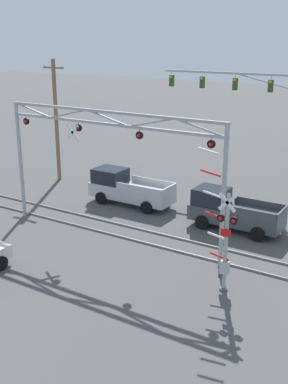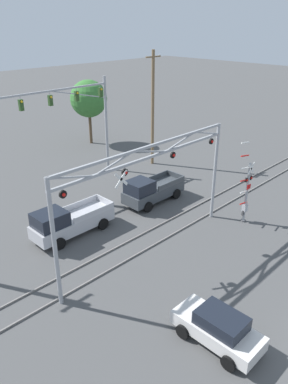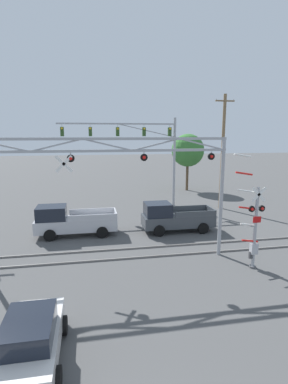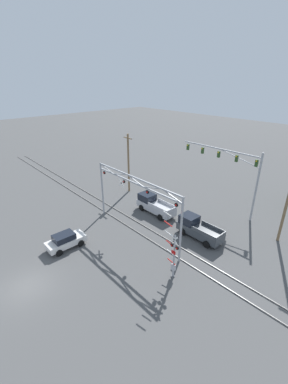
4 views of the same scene
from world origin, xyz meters
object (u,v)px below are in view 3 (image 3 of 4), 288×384
object	(u,v)px
crossing_gantry	(108,173)
pickup_truck_following	(173,218)
sedan_waiting	(31,340)
background_tree_beyond_span	(188,150)
utility_pole_right	(223,151)
pickup_truck_lead	(71,221)
crossing_signal_mast	(254,228)
traffic_signal_span	(145,144)

from	to	relation	value
crossing_gantry	pickup_truck_following	xyz separation A→B (m)	(4.90, 4.62, -3.91)
sedan_waiting	background_tree_beyond_span	world-z (taller)	background_tree_beyond_span
crossing_gantry	utility_pole_right	xyz separation A→B (m)	(11.16, 10.46, 0.44)
pickup_truck_lead	utility_pole_right	xyz separation A→B (m)	(13.46, 5.44, 4.35)
crossing_signal_mast	pickup_truck_lead	distance (m)	11.89
traffic_signal_span	utility_pole_right	bearing A→B (deg)	-14.85
sedan_waiting	utility_pole_right	distance (m)	22.81
pickup_truck_lead	utility_pole_right	world-z (taller)	utility_pole_right
sedan_waiting	background_tree_beyond_span	xyz separation A→B (m)	(13.95, 26.86, 4.15)
crossing_signal_mast	pickup_truck_following	bearing A→B (deg)	109.48
pickup_truck_following	background_tree_beyond_span	size ratio (longest dim) A/B	0.73
crossing_gantry	traffic_signal_span	distance (m)	13.05
background_tree_beyond_span	crossing_signal_mast	bearing A→B (deg)	-99.89
pickup_truck_following	utility_pole_right	xyz separation A→B (m)	(6.26, 5.85, 4.35)
traffic_signal_span	pickup_truck_following	distance (m)	9.17
crossing_signal_mast	background_tree_beyond_span	distance (m)	22.44
pickup_truck_following	background_tree_beyond_span	xyz separation A→B (m)	(6.16, 15.33, 3.94)
pickup_truck_lead	pickup_truck_following	size ratio (longest dim) A/B	1.07
utility_pole_right	background_tree_beyond_span	xyz separation A→B (m)	(-0.11, 9.48, -0.41)
traffic_signal_span	pickup_truck_lead	distance (m)	10.97
crossing_signal_mast	utility_pole_right	bearing A→B (deg)	72.49
crossing_signal_mast	traffic_signal_span	size ratio (longest dim) A/B	0.55
traffic_signal_span	pickup_truck_lead	xyz separation A→B (m)	(-6.54, -7.28, -4.96)
utility_pole_right	crossing_gantry	bearing A→B (deg)	-136.86
pickup_truck_following	background_tree_beyond_span	distance (m)	16.99
pickup_truck_following	utility_pole_right	distance (m)	9.61
traffic_signal_span	sedan_waiting	world-z (taller)	traffic_signal_span
sedan_waiting	background_tree_beyond_span	distance (m)	30.55
sedan_waiting	pickup_truck_following	bearing A→B (deg)	55.95
pickup_truck_lead	background_tree_beyond_span	world-z (taller)	background_tree_beyond_span
crossing_signal_mast	pickup_truck_lead	size ratio (longest dim) A/B	1.09
crossing_gantry	sedan_waiting	bearing A→B (deg)	-112.69
utility_pole_right	background_tree_beyond_span	distance (m)	9.49
background_tree_beyond_span	crossing_gantry	bearing A→B (deg)	-119.01
sedan_waiting	utility_pole_right	size ratio (longest dim) A/B	0.38
crossing_signal_mast	utility_pole_right	distance (m)	13.44
traffic_signal_span	utility_pole_right	world-z (taller)	utility_pole_right
pickup_truck_following	utility_pole_right	bearing A→B (deg)	43.03
crossing_gantry	pickup_truck_following	world-z (taller)	crossing_gantry
traffic_signal_span	utility_pole_right	xyz separation A→B (m)	(6.93, -1.84, -0.61)
pickup_truck_lead	sedan_waiting	xyz separation A→B (m)	(-0.59, -11.94, -0.21)
crossing_gantry	sedan_waiting	world-z (taller)	crossing_gantry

